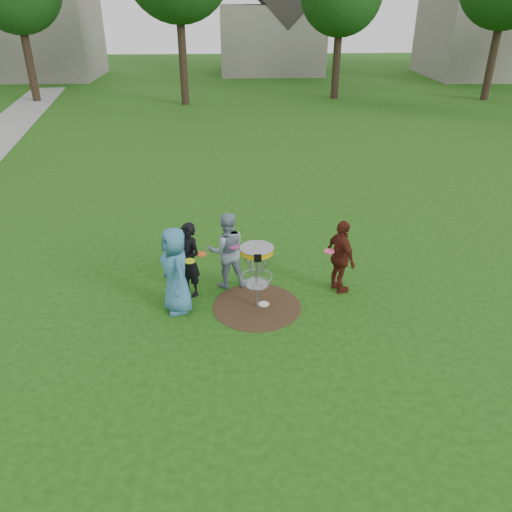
{
  "coord_description": "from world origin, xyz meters",
  "views": [
    {
      "loc": [
        -0.46,
        -8.5,
        5.6
      ],
      "look_at": [
        0.0,
        0.3,
        1.0
      ],
      "focal_mm": 35.0,
      "sensor_mm": 36.0,
      "label": 1
    }
  ],
  "objects_px": {
    "player_grey": "(227,250)",
    "player_maroon": "(341,257)",
    "disc_golf_basket": "(257,262)",
    "player_blue": "(176,271)",
    "player_black": "(189,260)"
  },
  "relations": [
    {
      "from": "player_grey",
      "to": "player_maroon",
      "type": "bearing_deg",
      "value": 162.12
    },
    {
      "from": "player_grey",
      "to": "player_maroon",
      "type": "relative_size",
      "value": 1.05
    },
    {
      "from": "player_grey",
      "to": "disc_golf_basket",
      "type": "relative_size",
      "value": 1.22
    },
    {
      "from": "player_blue",
      "to": "disc_golf_basket",
      "type": "xyz_separation_m",
      "value": [
        1.57,
        0.01,
        0.13
      ]
    },
    {
      "from": "player_grey",
      "to": "player_maroon",
      "type": "xyz_separation_m",
      "value": [
        2.36,
        -0.37,
        -0.04
      ]
    },
    {
      "from": "player_black",
      "to": "disc_golf_basket",
      "type": "xyz_separation_m",
      "value": [
        1.36,
        -0.58,
        0.22
      ]
    },
    {
      "from": "player_blue",
      "to": "player_grey",
      "type": "height_order",
      "value": "player_blue"
    },
    {
      "from": "player_blue",
      "to": "player_maroon",
      "type": "distance_m",
      "value": 3.39
    },
    {
      "from": "player_grey",
      "to": "disc_golf_basket",
      "type": "distance_m",
      "value": 1.09
    },
    {
      "from": "player_maroon",
      "to": "disc_golf_basket",
      "type": "xyz_separation_m",
      "value": [
        -1.77,
        -0.54,
        0.21
      ]
    },
    {
      "from": "disc_golf_basket",
      "to": "player_black",
      "type": "bearing_deg",
      "value": 156.72
    },
    {
      "from": "player_grey",
      "to": "disc_golf_basket",
      "type": "height_order",
      "value": "player_grey"
    },
    {
      "from": "player_blue",
      "to": "disc_golf_basket",
      "type": "height_order",
      "value": "player_blue"
    },
    {
      "from": "player_grey",
      "to": "disc_golf_basket",
      "type": "xyz_separation_m",
      "value": [
        0.59,
        -0.9,
        0.18
      ]
    },
    {
      "from": "disc_golf_basket",
      "to": "player_maroon",
      "type": "bearing_deg",
      "value": 16.85
    }
  ]
}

